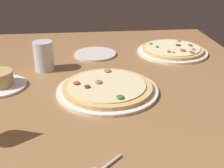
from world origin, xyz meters
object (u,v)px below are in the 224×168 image
pizza_side (172,50)px  water_glass (44,58)px  side_plate (95,54)px  pizza_main (107,88)px

pizza_side → water_glass: water_glass is taller
water_glass → side_plate: bearing=-53.4°
pizza_main → pizza_side: size_ratio=1.07×
pizza_main → pizza_side: (34.87, -31.81, 0.01)cm
water_glass → side_plate: water_glass is taller
pizza_main → side_plate: bearing=3.3°
pizza_main → water_glass: size_ratio=2.96×
pizza_main → water_glass: bearing=46.2°
pizza_main → pizza_side: same height
pizza_side → side_plate: bearing=89.1°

